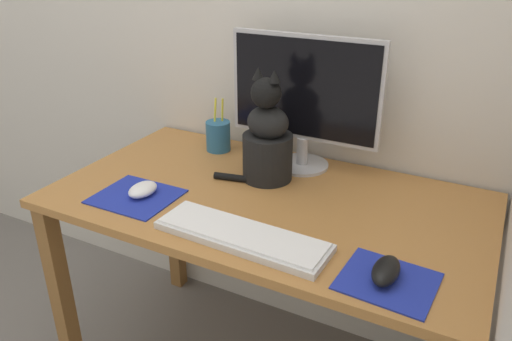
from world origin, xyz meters
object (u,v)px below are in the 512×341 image
Objects in this scene: computer_mouse_left at (143,189)px; cat at (267,140)px; keyboard at (242,235)px; pen_cup at (218,136)px; monitor at (304,97)px; computer_mouse_right at (386,271)px.

cat reaches higher than computer_mouse_left.
pen_cup reaches higher than keyboard.
monitor is 0.35m from pen_cup.
computer_mouse_right is 0.83m from pen_cup.
cat reaches higher than keyboard.
cat is (0.26, 0.26, 0.10)m from computer_mouse_left.
computer_mouse_left is 0.71m from computer_mouse_right.
monitor is 4.95× the size of computer_mouse_left.
monitor reaches higher than computer_mouse_left.
computer_mouse_right reaches higher than keyboard.
computer_mouse_left is 0.53× the size of pen_cup.
cat reaches higher than pen_cup.
computer_mouse_left is 0.87× the size of computer_mouse_right.
monitor reaches higher than pen_cup.
keyboard is at bearing -85.24° from monitor.
monitor reaches higher than keyboard.
monitor is 1.08× the size of keyboard.
computer_mouse_right is at bearing 2.74° from keyboard.
keyboard is 2.44× the size of pen_cup.
cat is (-0.06, -0.13, -0.10)m from monitor.
cat is at bearing 108.50° from keyboard.
monitor is at bearing 130.00° from computer_mouse_right.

